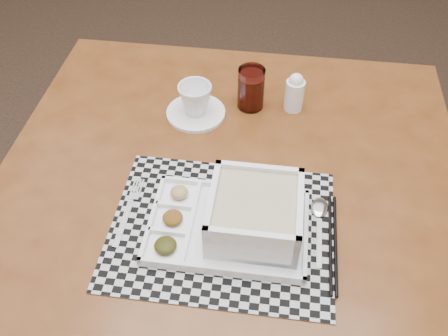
{
  "coord_description": "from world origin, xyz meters",
  "views": [
    {
      "loc": [
        0.74,
        -1.28,
        1.61
      ],
      "look_at": [
        0.57,
        -0.56,
        0.85
      ],
      "focal_mm": 40.0,
      "sensor_mm": 36.0,
      "label": 1
    }
  ],
  "objects_px": {
    "serving_tray": "(247,218)",
    "juice_glass": "(251,90)",
    "dining_table": "(228,207)",
    "creamer_bottle": "(295,92)",
    "cup": "(195,99)"
  },
  "relations": [
    {
      "from": "cup",
      "to": "serving_tray",
      "type": "bearing_deg",
      "value": -62.95
    },
    {
      "from": "cup",
      "to": "juice_glass",
      "type": "relative_size",
      "value": 0.77
    },
    {
      "from": "dining_table",
      "to": "cup",
      "type": "relative_size",
      "value": 13.47
    },
    {
      "from": "creamer_bottle",
      "to": "serving_tray",
      "type": "bearing_deg",
      "value": -95.54
    },
    {
      "from": "juice_glass",
      "to": "creamer_bottle",
      "type": "distance_m",
      "value": 0.11
    },
    {
      "from": "serving_tray",
      "to": "juice_glass",
      "type": "distance_m",
      "value": 0.4
    },
    {
      "from": "dining_table",
      "to": "creamer_bottle",
      "type": "bearing_deg",
      "value": 70.33
    },
    {
      "from": "dining_table",
      "to": "creamer_bottle",
      "type": "relative_size",
      "value": 10.83
    },
    {
      "from": "cup",
      "to": "juice_glass",
      "type": "xyz_separation_m",
      "value": [
        0.13,
        0.07,
        0.0
      ]
    },
    {
      "from": "dining_table",
      "to": "cup",
      "type": "bearing_deg",
      "value": 121.86
    },
    {
      "from": "dining_table",
      "to": "serving_tray",
      "type": "bearing_deg",
      "value": -61.03
    },
    {
      "from": "cup",
      "to": "juice_glass",
      "type": "height_order",
      "value": "juice_glass"
    },
    {
      "from": "serving_tray",
      "to": "juice_glass",
      "type": "xyz_separation_m",
      "value": [
        -0.07,
        0.4,
        0.01
      ]
    },
    {
      "from": "serving_tray",
      "to": "cup",
      "type": "distance_m",
      "value": 0.38
    },
    {
      "from": "dining_table",
      "to": "cup",
      "type": "xyz_separation_m",
      "value": [
        -0.13,
        0.21,
        0.13
      ]
    }
  ]
}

